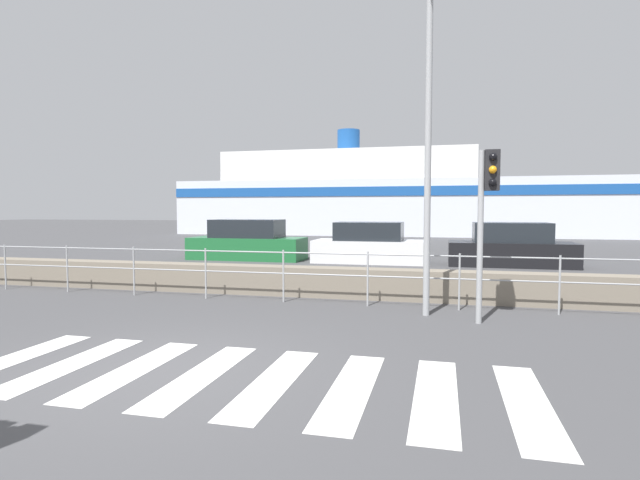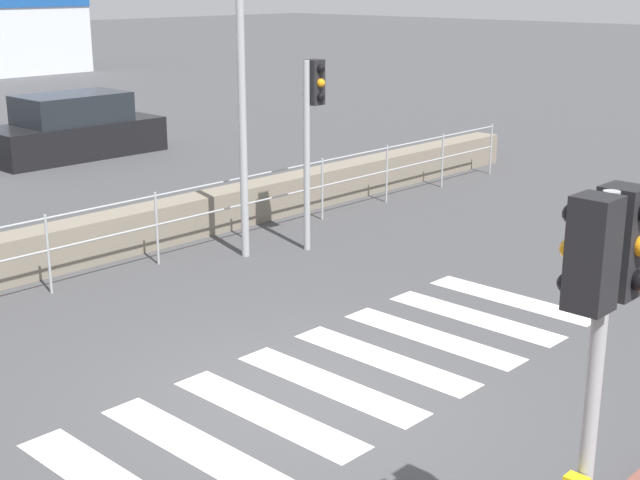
{
  "view_description": "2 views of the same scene",
  "coord_description": "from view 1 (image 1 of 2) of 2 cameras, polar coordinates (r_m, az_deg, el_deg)",
  "views": [
    {
      "loc": [
        3.26,
        -5.28,
        1.95
      ],
      "look_at": [
        1.46,
        2.0,
        1.5
      ],
      "focal_mm": 28.0,
      "sensor_mm": 36.0,
      "label": 1
    },
    {
      "loc": [
        -5.79,
        -5.85,
        4.11
      ],
      "look_at": [
        1.43,
        1.0,
        1.2
      ],
      "focal_mm": 50.0,
      "sensor_mm": 36.0,
      "label": 2
    }
  ],
  "objects": [
    {
      "name": "traffic_light_far",
      "position": [
        8.92,
        18.59,
        4.69
      ],
      "size": [
        0.34,
        0.32,
        2.96
      ],
      "color": "#9EA0A3",
      "rests_on": "ground_plane"
    },
    {
      "name": "parked_car_white",
      "position": [
        18.65,
        5.63,
        -0.6
      ],
      "size": [
        4.08,
        1.8,
        1.5
      ],
      "color": "silver",
      "rests_on": "ground_plane"
    },
    {
      "name": "parked_car_green",
      "position": [
        19.92,
        -8.31,
        -0.27
      ],
      "size": [
        4.52,
        1.71,
        1.57
      ],
      "color": "#1E6633",
      "rests_on": "ground_plane"
    },
    {
      "name": "crosswalk",
      "position": [
        6.08,
        -9.46,
        -15.29
      ],
      "size": [
        6.75,
        2.4,
        0.01
      ],
      "color": "silver",
      "rests_on": "ground_plane"
    },
    {
      "name": "ferry_boat",
      "position": [
        40.3,
        8.01,
        4.63
      ],
      "size": [
        35.28,
        7.43,
        8.4
      ],
      "color": "silver",
      "rests_on": "ground_plane"
    },
    {
      "name": "harbor_fence",
      "position": [
        10.58,
        -4.21,
        -3.18
      ],
      "size": [
        21.58,
        0.04,
        1.11
      ],
      "color": "#9EA0A3",
      "rests_on": "ground_plane"
    },
    {
      "name": "parked_car_black",
      "position": [
        18.61,
        20.98,
        -0.81
      ],
      "size": [
        4.21,
        1.75,
        1.51
      ],
      "color": "black",
      "rests_on": "ground_plane"
    },
    {
      "name": "streetlamp",
      "position": [
        9.31,
        12.26,
        14.64
      ],
      "size": [
        0.32,
        1.18,
        6.08
      ],
      "color": "#9EA0A3",
      "rests_on": "ground_plane"
    },
    {
      "name": "ground_plane",
      "position": [
        6.51,
        -17.53,
        -14.18
      ],
      "size": [
        160.0,
        160.0,
        0.0
      ],
      "primitive_type": "plane",
      "color": "#424244"
    },
    {
      "name": "seawall",
      "position": [
        11.46,
        -2.84,
        -4.69
      ],
      "size": [
        23.94,
        0.55,
        0.66
      ],
      "color": "slate",
      "rests_on": "ground_plane"
    }
  ]
}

